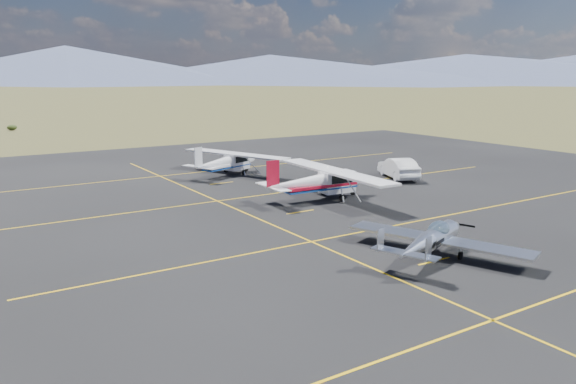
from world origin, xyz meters
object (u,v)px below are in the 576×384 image
object	(u,v)px
aircraft_cessna	(320,181)
aircraft_plain	(227,161)
aircraft_low_wing	(433,239)
sedan	(398,168)

from	to	relation	value
aircraft_cessna	aircraft_plain	bearing A→B (deg)	97.99
aircraft_low_wing	aircraft_plain	size ratio (longest dim) A/B	0.84
aircraft_cessna	sedan	bearing A→B (deg)	19.56
aircraft_cessna	aircraft_plain	xyz separation A→B (m)	(-1.13, 11.71, -0.12)
aircraft_plain	sedan	xyz separation A→B (m)	(11.21, -8.61, -0.35)
aircraft_plain	aircraft_cessna	bearing A→B (deg)	-105.53
aircraft_cessna	sedan	size ratio (longest dim) A/B	2.31
aircraft_low_wing	aircraft_cessna	world-z (taller)	aircraft_cessna
aircraft_cessna	sedan	distance (m)	10.56
aircraft_low_wing	aircraft_plain	distance (m)	24.40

